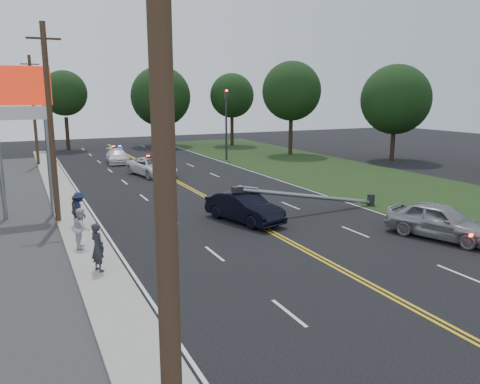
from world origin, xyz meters
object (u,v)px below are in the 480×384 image
utility_pole_mid (51,124)px  bystander_a (98,247)px  pylon_sign (20,105)px  crashed_sedan (244,207)px  bystander_d (75,211)px  waiting_sedan (440,221)px  emergency_b (117,156)px  utility_pole_near (166,220)px  bystander_c (80,210)px  fallen_streetlight (317,197)px  traffic_signal (226,118)px  bystander_b (82,228)px  emergency_a (152,167)px  utility_pole_far (34,111)px

utility_pole_mid → bystander_a: 9.18m
pylon_sign → crashed_sedan: 12.88m
pylon_sign → bystander_d: size_ratio=5.07×
waiting_sedan → emergency_b: waiting_sedan is taller
utility_pole_near → bystander_c: bearing=87.2°
utility_pole_near → bystander_a: size_ratio=5.43×
pylon_sign → emergency_b: bearing=65.7°
pylon_sign → bystander_a: size_ratio=4.34×
utility_pole_mid → utility_pole_near: bearing=-90.0°
waiting_sedan → fallen_streetlight: bearing=90.9°
traffic_signal → bystander_c: (-16.60, -19.80, -3.20)m
utility_pole_near → bystander_d: bearing=87.8°
pylon_sign → utility_pole_mid: size_ratio=0.80×
utility_pole_near → bystander_a: 12.50m
traffic_signal → waiting_sedan: 28.67m
emergency_b → bystander_b: bystander_b is taller
emergency_a → bystander_c: 15.69m
pylon_sign → emergency_a: pylon_sign is taller
bystander_d → crashed_sedan: bearing=-107.8°
utility_pole_mid → waiting_sedan: bearing=-33.4°
utility_pole_near → bystander_d: utility_pole_near is taller
pylon_sign → emergency_a: size_ratio=1.50×
fallen_streetlight → utility_pole_far: (-13.39, 26.00, 4.17)m
pylon_sign → waiting_sedan: bearing=-36.0°
traffic_signal → emergency_a: 11.55m
utility_pole_far → bystander_c: utility_pole_far is taller
waiting_sedan → bystander_d: (-15.10, 8.87, 0.08)m
utility_pole_mid → utility_pole_far: 22.00m
pylon_sign → bystander_c: 6.65m
emergency_a → bystander_b: bystander_b is taller
bystander_a → bystander_d: 6.65m
utility_pole_far → crashed_sedan: (8.84, -25.98, -4.31)m
utility_pole_mid → emergency_a: utility_pole_mid is taller
traffic_signal → utility_pole_near: bearing=-114.7°
utility_pole_near → bystander_b: utility_pole_near is taller
utility_pole_far → bystander_c: size_ratio=5.65×
utility_pole_near → bystander_d: (0.71, 18.45, -4.18)m
utility_pole_mid → bystander_c: 4.55m
utility_pole_near → bystander_a: (0.77, 11.80, -4.04)m
utility_pole_mid → crashed_sedan: utility_pole_mid is taller
emergency_a → bystander_c: size_ratio=3.00×
pylon_sign → utility_pole_far: 20.06m
waiting_sedan → bystander_c: 17.23m
waiting_sedan → emergency_b: bearing=86.1°
utility_pole_near → crashed_sedan: (8.84, 16.02, -4.31)m
bystander_b → bystander_d: (0.14, 3.56, -0.08)m
bystander_a → bystander_d: size_ratio=1.17×
fallen_streetlight → waiting_sedan: size_ratio=1.93×
utility_pole_far → emergency_b: 8.43m
pylon_sign → bystander_d: bearing=-60.5°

